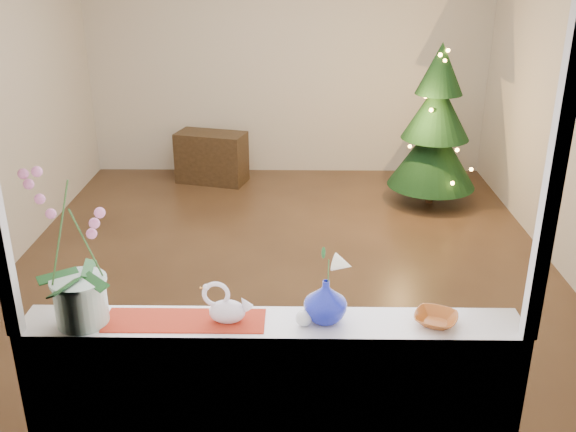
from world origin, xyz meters
name	(u,v)px	position (x,y,z in m)	size (l,w,h in m)	color
ground	(283,265)	(0.00, 0.00, 0.00)	(5.00, 5.00, 0.00)	#3A2617
wall_back	(288,55)	(0.00, 2.50, 1.35)	(4.50, 0.10, 2.70)	beige
wall_front	(269,245)	(0.00, -2.50, 1.35)	(4.50, 0.10, 2.70)	beige
window_apron	(272,424)	(0.00, -2.46, 0.44)	(2.20, 0.08, 0.88)	white
windowsill	(272,326)	(0.00, -2.37, 0.90)	(2.20, 0.26, 0.04)	white
window_frame	(269,157)	(0.00, -2.47, 1.70)	(2.22, 0.06, 1.60)	white
runner	(185,320)	(-0.38, -2.37, 0.92)	(0.70, 0.20, 0.01)	maroon
orchid_pot	(74,249)	(-0.82, -2.39, 1.27)	(0.24, 0.24, 0.71)	white
swan	(227,303)	(-0.19, -2.37, 1.01)	(0.22, 0.10, 0.18)	silver
blue_vase	(326,298)	(0.23, -2.36, 1.03)	(0.21, 0.21, 0.23)	navy
lily	(327,257)	(0.23, -2.36, 1.23)	(0.12, 0.07, 0.17)	white
paperweight	(304,318)	(0.14, -2.40, 0.96)	(0.07, 0.07, 0.07)	silver
amber_dish	(436,320)	(0.71, -2.38, 0.94)	(0.16, 0.16, 0.04)	#8F4416
xmas_tree	(436,126)	(1.49, 1.47, 0.81)	(0.89, 0.89, 1.63)	black
side_table	(212,157)	(-0.85, 2.09, 0.28)	(0.75, 0.38, 0.56)	black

